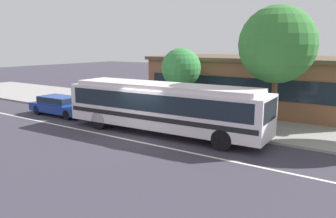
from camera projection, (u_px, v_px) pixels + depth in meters
ground_plane at (142, 137)px, 17.33m from camera, size 120.00×120.00×0.00m
sidewalk_slab at (202, 114)px, 22.63m from camera, size 60.00×8.00×0.12m
lane_stripe_center at (132, 140)px, 16.68m from camera, size 56.00×0.16×0.01m
transit_bus at (164, 105)px, 17.69m from camera, size 11.43×3.01×2.71m
sedan_behind_bus at (60, 105)px, 22.64m from camera, size 4.70×1.82×1.29m
pedestrian_waiting_near_sign at (241, 114)px, 17.83m from camera, size 0.41×0.41×1.65m
street_tree_near_stop at (181, 68)px, 21.71m from camera, size 2.59×2.59×4.42m
street_tree_mid_block at (277, 45)px, 17.29m from camera, size 4.05×4.05×6.65m
station_building at (258, 82)px, 25.41m from camera, size 14.84×9.17×3.87m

